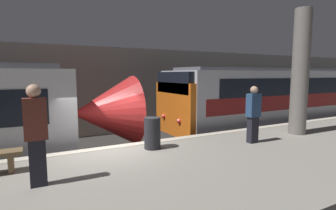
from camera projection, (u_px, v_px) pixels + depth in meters
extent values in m
plane|color=#33302D|center=(111.00, 185.00, 7.47)|extent=(120.00, 120.00, 0.00)
cube|color=gray|center=(144.00, 203.00, 5.25)|extent=(40.00, 4.90, 1.15)
cube|color=beige|center=(111.00, 147.00, 7.20)|extent=(40.00, 0.30, 0.01)
cube|color=#9E998E|center=(74.00, 92.00, 12.76)|extent=(50.00, 0.15, 4.53)
cylinder|color=slate|center=(300.00, 73.00, 8.64)|extent=(0.54, 0.54, 4.11)
cone|color=red|center=(104.00, 112.00, 9.25)|extent=(2.20, 2.54, 2.54)
sphere|color=#F2EFCC|center=(129.00, 121.00, 9.74)|extent=(0.20, 0.20, 0.20)
cube|color=black|center=(323.00, 122.00, 15.47)|extent=(18.39, 2.36, 0.62)
cube|color=#B7BCC6|center=(325.00, 95.00, 15.28)|extent=(19.99, 2.88, 2.67)
cube|color=orange|center=(174.00, 109.00, 10.59)|extent=(0.25, 2.82, 2.14)
cube|color=black|center=(174.00, 83.00, 10.47)|extent=(0.25, 2.53, 0.86)
sphere|color=#EA4C42|center=(179.00, 121.00, 10.00)|extent=(0.18, 0.18, 0.18)
sphere|color=#EA4C42|center=(164.00, 116.00, 11.13)|extent=(0.18, 0.18, 0.18)
cube|color=#4C4C51|center=(327.00, 70.00, 15.12)|extent=(19.19, 2.07, 0.14)
cube|color=black|center=(253.00, 130.00, 7.65)|extent=(0.28, 0.20, 0.77)
cube|color=navy|center=(254.00, 105.00, 7.57)|extent=(0.38, 0.24, 0.67)
sphere|color=tan|center=(254.00, 90.00, 7.52)|extent=(0.22, 0.22, 0.22)
cube|color=black|center=(38.00, 163.00, 4.69)|extent=(0.28, 0.20, 0.85)
cube|color=brown|center=(35.00, 119.00, 4.60)|extent=(0.38, 0.24, 0.74)
sphere|color=tan|center=(34.00, 91.00, 4.54)|extent=(0.24, 0.24, 0.24)
cube|color=brown|center=(11.00, 162.00, 5.38)|extent=(0.10, 0.32, 0.41)
cylinder|color=#232328|center=(152.00, 133.00, 7.04)|extent=(0.44, 0.44, 0.85)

